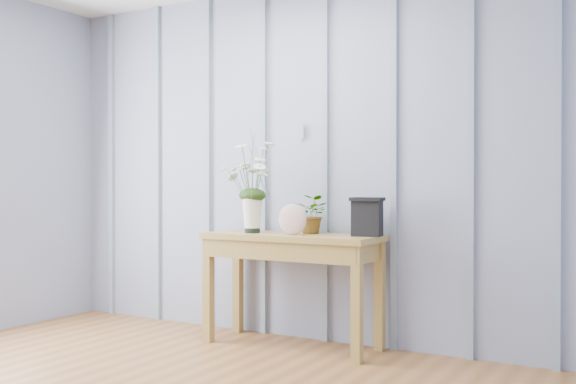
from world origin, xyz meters
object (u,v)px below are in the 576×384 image
Objects in this scene: daisy_vase at (252,172)px; felt_disc_vessel at (293,219)px; carved_box at (367,216)px; sideboard at (292,251)px.

felt_disc_vessel is at bearing -6.47° from daisy_vase.
daisy_vase is 0.86m from carved_box.
carved_box is (0.52, 0.06, 0.24)m from sideboard.
daisy_vase reaches higher than carved_box.
daisy_vase is 3.25× the size of felt_disc_vessel.
carved_box reaches higher than sideboard.
carved_box reaches higher than felt_disc_vessel.
sideboard is at bearing -173.03° from carved_box.
carved_box is (0.80, 0.11, -0.29)m from daisy_vase.
sideboard is 5.91× the size of felt_disc_vessel.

